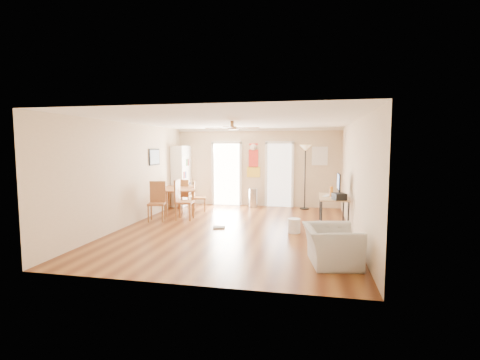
% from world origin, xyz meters
% --- Properties ---
extents(floor, '(7.00, 7.00, 0.00)m').
position_xyz_m(floor, '(0.00, 0.00, 0.00)').
color(floor, brown).
rests_on(floor, ground).
extents(ceiling, '(5.50, 7.00, 0.00)m').
position_xyz_m(ceiling, '(0.00, 0.00, 2.60)').
color(ceiling, silver).
rests_on(ceiling, floor).
extents(wall_back, '(5.50, 0.04, 2.60)m').
position_xyz_m(wall_back, '(0.00, 3.50, 1.30)').
color(wall_back, beige).
rests_on(wall_back, floor).
extents(wall_front, '(5.50, 0.04, 2.60)m').
position_xyz_m(wall_front, '(0.00, -3.50, 1.30)').
color(wall_front, beige).
rests_on(wall_front, floor).
extents(wall_left, '(0.04, 7.00, 2.60)m').
position_xyz_m(wall_left, '(-2.75, 0.00, 1.30)').
color(wall_left, beige).
rests_on(wall_left, floor).
extents(wall_right, '(0.04, 7.00, 2.60)m').
position_xyz_m(wall_right, '(2.75, 0.00, 1.30)').
color(wall_right, beige).
rests_on(wall_right, floor).
extents(crown_molding, '(5.50, 7.00, 0.08)m').
position_xyz_m(crown_molding, '(0.00, 0.00, 2.56)').
color(crown_molding, white).
rests_on(crown_molding, wall_back).
extents(kitchen_doorway, '(0.90, 0.10, 2.10)m').
position_xyz_m(kitchen_doorway, '(-1.05, 3.48, 1.05)').
color(kitchen_doorway, white).
rests_on(kitchen_doorway, wall_back).
extents(bathroom_doorway, '(0.80, 0.10, 2.10)m').
position_xyz_m(bathroom_doorway, '(0.75, 3.48, 1.05)').
color(bathroom_doorway, white).
rests_on(bathroom_doorway, wall_back).
extents(wall_decal, '(0.46, 0.03, 1.10)m').
position_xyz_m(wall_decal, '(-0.13, 3.48, 1.55)').
color(wall_decal, red).
rests_on(wall_decal, wall_back).
extents(ac_grille, '(0.50, 0.04, 0.60)m').
position_xyz_m(ac_grille, '(2.05, 3.47, 1.70)').
color(ac_grille, white).
rests_on(ac_grille, wall_back).
extents(framed_poster, '(0.04, 0.66, 0.48)m').
position_xyz_m(framed_poster, '(-2.73, 1.40, 1.70)').
color(framed_poster, black).
rests_on(framed_poster, wall_left).
extents(ceiling_fan, '(1.24, 1.24, 0.20)m').
position_xyz_m(ceiling_fan, '(0.00, -0.30, 2.43)').
color(ceiling_fan, '#593819').
rests_on(ceiling_fan, ceiling).
extents(bookshelf, '(0.48, 0.94, 2.03)m').
position_xyz_m(bookshelf, '(-2.53, 3.05, 1.01)').
color(bookshelf, white).
rests_on(bookshelf, floor).
extents(dining_table, '(1.34, 1.70, 0.74)m').
position_xyz_m(dining_table, '(-2.15, 1.91, 0.37)').
color(dining_table, '#9C5F32').
rests_on(dining_table, floor).
extents(dining_chair_right_a, '(0.47, 0.47, 0.93)m').
position_xyz_m(dining_chair_right_a, '(-1.60, 2.16, 0.46)').
color(dining_chair_right_a, '#9F6533').
rests_on(dining_chair_right_a, floor).
extents(dining_chair_right_b, '(0.49, 0.49, 1.09)m').
position_xyz_m(dining_chair_right_b, '(-1.60, 0.85, 0.55)').
color(dining_chair_right_b, '#A06933').
rests_on(dining_chair_right_b, floor).
extents(dining_chair_near, '(0.52, 0.52, 1.05)m').
position_xyz_m(dining_chair_near, '(-2.28, 0.53, 0.53)').
color(dining_chair_near, '#A16734').
rests_on(dining_chair_near, floor).
extents(dining_chair_far, '(0.42, 0.42, 0.95)m').
position_xyz_m(dining_chair_far, '(-2.20, 2.52, 0.47)').
color(dining_chair_far, '#A36434').
rests_on(dining_chair_far, floor).
extents(trash_can, '(0.32, 0.32, 0.62)m').
position_xyz_m(trash_can, '(-0.08, 3.16, 0.31)').
color(trash_can, '#B5B5B7').
rests_on(trash_can, floor).
extents(torchiere_lamp, '(0.45, 0.45, 2.06)m').
position_xyz_m(torchiere_lamp, '(1.60, 3.15, 1.03)').
color(torchiere_lamp, black).
rests_on(torchiere_lamp, floor).
extents(computer_desk, '(0.70, 1.39, 0.75)m').
position_xyz_m(computer_desk, '(2.35, 0.90, 0.37)').
color(computer_desk, tan).
rests_on(computer_desk, floor).
extents(imac, '(0.17, 0.64, 0.59)m').
position_xyz_m(imac, '(2.47, 0.81, 1.04)').
color(imac, black).
rests_on(imac, computer_desk).
extents(keyboard, '(0.26, 0.42, 0.02)m').
position_xyz_m(keyboard, '(2.20, 0.97, 0.75)').
color(keyboard, silver).
rests_on(keyboard, computer_desk).
extents(printer, '(0.35, 0.38, 0.16)m').
position_xyz_m(printer, '(2.45, 0.36, 0.83)').
color(printer, black).
rests_on(printer, computer_desk).
extents(orange_bottle, '(0.09, 0.09, 0.26)m').
position_xyz_m(orange_bottle, '(2.30, 0.91, 0.87)').
color(orange_bottle, orange).
rests_on(orange_bottle, computer_desk).
extents(wastebasket_a, '(0.32, 0.32, 0.34)m').
position_xyz_m(wastebasket_a, '(1.42, -0.06, 0.17)').
color(wastebasket_a, silver).
rests_on(wastebasket_a, floor).
extents(wastebasket_b, '(0.26, 0.26, 0.29)m').
position_xyz_m(wastebasket_b, '(2.08, -0.22, 0.14)').
color(wastebasket_b, white).
rests_on(wastebasket_b, floor).
extents(floor_cloth, '(0.31, 0.26, 0.04)m').
position_xyz_m(floor_cloth, '(-0.42, 0.05, 0.02)').
color(floor_cloth, '#9C9C97').
rests_on(floor_cloth, floor).
extents(armchair, '(1.03, 1.13, 0.65)m').
position_xyz_m(armchair, '(2.15, -2.14, 0.33)').
color(armchair, '#AFB0AA').
rests_on(armchair, floor).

